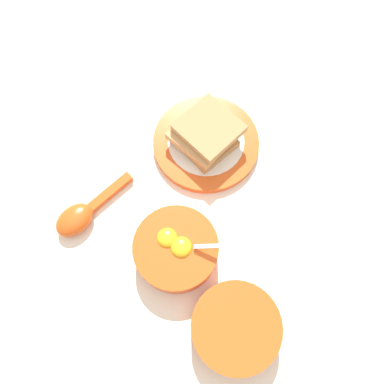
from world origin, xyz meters
TOP-DOWN VIEW (x-y plane):
  - ground_plane at (0.00, 0.00)m, footprint 3.00×3.00m
  - egg_bowl at (-0.03, 0.01)m, footprint 0.15×0.15m
  - toast_plate at (0.12, -0.15)m, footprint 0.21×0.21m
  - toast_sandwich at (0.12, -0.15)m, footprint 0.13×0.13m
  - soup_spoon at (0.11, 0.12)m, footprint 0.07×0.17m
  - congee_bowl at (-0.19, -0.01)m, footprint 0.14×0.14m

SIDE VIEW (x-z plane):
  - ground_plane at x=0.00m, z-range 0.00..0.00m
  - toast_plate at x=0.12m, z-range 0.00..0.02m
  - soup_spoon at x=0.11m, z-range 0.00..0.03m
  - congee_bowl at x=-0.19m, z-range 0.00..0.05m
  - egg_bowl at x=-0.03m, z-range -0.01..0.07m
  - toast_sandwich at x=0.12m, z-range 0.02..0.07m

